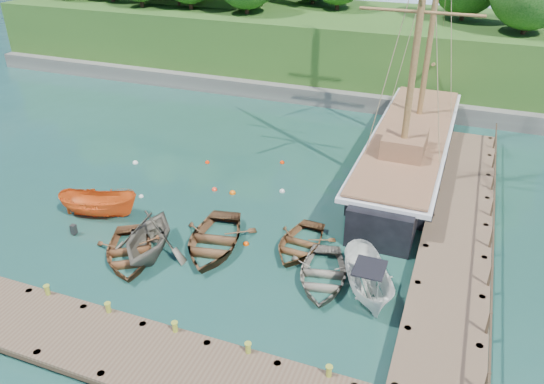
{
  "coord_description": "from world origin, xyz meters",
  "views": [
    {
      "loc": [
        10.74,
        -17.75,
        14.96
      ],
      "look_at": [
        2.46,
        3.97,
        2.0
      ],
      "focal_mm": 35.0,
      "sensor_mm": 36.0,
      "label": 1
    }
  ],
  "objects_px": {
    "rowboat_0": "(130,258)",
    "rowboat_4": "(299,249)",
    "rowboat_2": "(214,247)",
    "rowboat_1": "(150,254)",
    "motorboat_orange": "(101,216)",
    "cabin_boat_white": "(367,294)",
    "schooner": "(408,154)",
    "rowboat_3": "(322,281)"
  },
  "relations": [
    {
      "from": "rowboat_2",
      "to": "rowboat_3",
      "type": "xyz_separation_m",
      "value": [
        5.67,
        -0.62,
        0.0
      ]
    },
    {
      "from": "rowboat_2",
      "to": "motorboat_orange",
      "type": "height_order",
      "value": "motorboat_orange"
    },
    {
      "from": "rowboat_0",
      "to": "rowboat_4",
      "type": "bearing_deg",
      "value": -5.78
    },
    {
      "from": "rowboat_3",
      "to": "motorboat_orange",
      "type": "height_order",
      "value": "motorboat_orange"
    },
    {
      "from": "rowboat_4",
      "to": "cabin_boat_white",
      "type": "bearing_deg",
      "value": -25.95
    },
    {
      "from": "cabin_boat_white",
      "to": "schooner",
      "type": "height_order",
      "value": "schooner"
    },
    {
      "from": "rowboat_1",
      "to": "motorboat_orange",
      "type": "distance_m",
      "value": 4.82
    },
    {
      "from": "rowboat_1",
      "to": "rowboat_2",
      "type": "height_order",
      "value": "rowboat_1"
    },
    {
      "from": "cabin_boat_white",
      "to": "rowboat_0",
      "type": "bearing_deg",
      "value": 162.72
    },
    {
      "from": "motorboat_orange",
      "to": "cabin_boat_white",
      "type": "bearing_deg",
      "value": -108.46
    },
    {
      "from": "rowboat_0",
      "to": "rowboat_4",
      "type": "height_order",
      "value": "rowboat_0"
    },
    {
      "from": "rowboat_2",
      "to": "schooner",
      "type": "xyz_separation_m",
      "value": [
        7.52,
        12.05,
        1.02
      ]
    },
    {
      "from": "rowboat_3",
      "to": "cabin_boat_white",
      "type": "distance_m",
      "value": 2.07
    },
    {
      "from": "rowboat_0",
      "to": "schooner",
      "type": "distance_m",
      "value": 17.97
    },
    {
      "from": "rowboat_0",
      "to": "cabin_boat_white",
      "type": "bearing_deg",
      "value": -24.97
    },
    {
      "from": "schooner",
      "to": "rowboat_2",
      "type": "bearing_deg",
      "value": -121.56
    },
    {
      "from": "rowboat_3",
      "to": "schooner",
      "type": "height_order",
      "value": "schooner"
    },
    {
      "from": "rowboat_3",
      "to": "rowboat_2",
      "type": "bearing_deg",
      "value": 162.13
    },
    {
      "from": "rowboat_3",
      "to": "rowboat_0",
      "type": "bearing_deg",
      "value": 178.55
    },
    {
      "from": "rowboat_2",
      "to": "cabin_boat_white",
      "type": "xyz_separation_m",
      "value": [
        7.73,
        -0.79,
        0.0
      ]
    },
    {
      "from": "motorboat_orange",
      "to": "schooner",
      "type": "xyz_separation_m",
      "value": [
        14.48,
        11.58,
        1.02
      ]
    },
    {
      "from": "rowboat_3",
      "to": "cabin_boat_white",
      "type": "bearing_deg",
      "value": -16.32
    },
    {
      "from": "rowboat_4",
      "to": "cabin_boat_white",
      "type": "xyz_separation_m",
      "value": [
        3.8,
        -2.19,
        0.0
      ]
    },
    {
      "from": "rowboat_2",
      "to": "schooner",
      "type": "relative_size",
      "value": 0.2
    },
    {
      "from": "rowboat_2",
      "to": "schooner",
      "type": "distance_m",
      "value": 14.24
    },
    {
      "from": "rowboat_1",
      "to": "schooner",
      "type": "distance_m",
      "value": 17.0
    },
    {
      "from": "rowboat_2",
      "to": "rowboat_4",
      "type": "bearing_deg",
      "value": 8.89
    },
    {
      "from": "rowboat_2",
      "to": "motorboat_orange",
      "type": "relative_size",
      "value": 1.19
    },
    {
      "from": "rowboat_1",
      "to": "rowboat_3",
      "type": "height_order",
      "value": "rowboat_1"
    },
    {
      "from": "rowboat_2",
      "to": "rowboat_4",
      "type": "height_order",
      "value": "rowboat_2"
    },
    {
      "from": "rowboat_2",
      "to": "motorboat_orange",
      "type": "distance_m",
      "value": 6.98
    },
    {
      "from": "rowboat_2",
      "to": "rowboat_1",
      "type": "bearing_deg",
      "value": -159.47
    },
    {
      "from": "motorboat_orange",
      "to": "rowboat_3",
      "type": "bearing_deg",
      "value": -108.49
    },
    {
      "from": "cabin_boat_white",
      "to": "rowboat_4",
      "type": "bearing_deg",
      "value": 125.35
    },
    {
      "from": "motorboat_orange",
      "to": "rowboat_0",
      "type": "bearing_deg",
      "value": -140.21
    },
    {
      "from": "rowboat_3",
      "to": "motorboat_orange",
      "type": "distance_m",
      "value": 12.68
    },
    {
      "from": "rowboat_0",
      "to": "rowboat_4",
      "type": "relative_size",
      "value": 1.12
    },
    {
      "from": "rowboat_0",
      "to": "rowboat_1",
      "type": "bearing_deg",
      "value": 9.68
    },
    {
      "from": "rowboat_3",
      "to": "schooner",
      "type": "bearing_deg",
      "value": 70.09
    },
    {
      "from": "rowboat_0",
      "to": "schooner",
      "type": "height_order",
      "value": "schooner"
    },
    {
      "from": "rowboat_1",
      "to": "cabin_boat_white",
      "type": "height_order",
      "value": "rowboat_1"
    },
    {
      "from": "rowboat_1",
      "to": "rowboat_3",
      "type": "xyz_separation_m",
      "value": [
        8.26,
        0.95,
        0.0
      ]
    }
  ]
}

